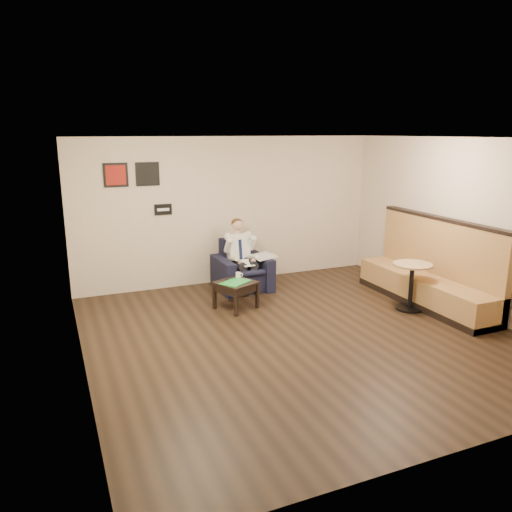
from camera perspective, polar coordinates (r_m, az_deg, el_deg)
name	(u,v)px	position (r m, az deg, el deg)	size (l,w,h in m)	color
ground	(301,335)	(7.41, 5.19, -8.94)	(6.00, 6.00, 0.00)	black
wall_back	(230,211)	(9.68, -3.01, 5.21)	(6.00, 0.02, 2.80)	beige
wall_front	(469,310)	(4.66, 23.21, -5.70)	(6.00, 0.02, 2.80)	beige
wall_left	(76,262)	(6.18, -19.88, -0.70)	(0.02, 6.00, 2.80)	beige
wall_right	(467,226)	(8.79, 22.98, 3.20)	(0.02, 6.00, 2.80)	beige
ceiling	(306,138)	(6.82, 5.72, 13.27)	(6.00, 6.00, 0.02)	white
seating_sign	(163,210)	(9.29, -10.57, 5.25)	(0.32, 0.02, 0.20)	black
art_print_left	(116,175)	(9.08, -15.74, 8.89)	(0.42, 0.03, 0.42)	maroon
art_print_right	(148,174)	(9.17, -12.29, 9.14)	(0.42, 0.03, 0.42)	black
armchair	(242,266)	(9.29, -1.58, -1.10)	(0.94, 0.94, 0.91)	black
seated_man	(245,258)	(9.14, -1.30, -0.26)	(0.60, 0.89, 1.25)	silver
lap_papers	(247,263)	(9.07, -1.06, -0.79)	(0.21, 0.30, 0.01)	white
newspaper	(263,256)	(9.31, 0.82, -0.01)	(0.40, 0.50, 0.01)	silver
side_table	(236,295)	(8.35, -2.31, -4.49)	(0.57, 0.57, 0.46)	black
green_folder	(235,282)	(8.24, -2.38, -3.00)	(0.46, 0.33, 0.01)	green
coffee_mug	(238,275)	(8.47, -2.04, -2.21)	(0.08, 0.08, 0.10)	white
smartphone	(231,279)	(8.42, -2.88, -2.64)	(0.14, 0.07, 0.01)	black
banquette	(427,263)	(8.92, 18.96, -0.71)	(0.68, 2.86, 1.46)	olive
cafe_table	(411,287)	(8.65, 17.30, -3.36)	(0.63, 0.63, 0.79)	tan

